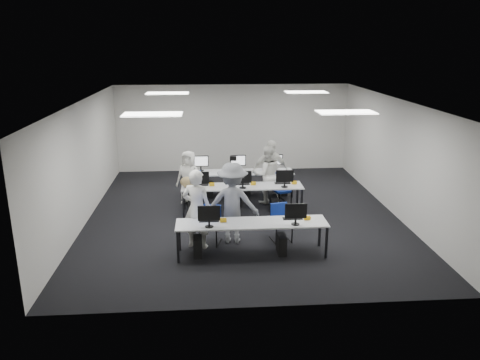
{
  "coord_description": "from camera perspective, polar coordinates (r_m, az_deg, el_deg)",
  "views": [
    {
      "loc": [
        -0.92,
        -11.57,
        4.41
      ],
      "look_at": [
        -0.08,
        -0.15,
        1.0
      ],
      "focal_mm": 35.0,
      "sensor_mm": 36.0,
      "label": 1
    }
  ],
  "objects": [
    {
      "name": "student_2",
      "position": [
        13.16,
        -6.24,
        0.34
      ],
      "size": [
        0.86,
        0.73,
        1.5
      ],
      "primitive_type": "imported",
      "rotation": [
        0.0,
        0.0,
        -0.41
      ],
      "color": "silver",
      "rests_on": "ground"
    },
    {
      "name": "ceiling_panels",
      "position": [
        11.69,
        0.36,
        9.59
      ],
      "size": [
        5.2,
        4.6,
        0.02
      ],
      "color": "white",
      "rests_on": "room"
    },
    {
      "name": "chair_0",
      "position": [
        10.65,
        -3.6,
        -6.32
      ],
      "size": [
        0.53,
        0.56,
        0.86
      ],
      "rotation": [
        0.0,
        0.0,
        -0.28
      ],
      "color": "navy",
      "rests_on": "ground"
    },
    {
      "name": "chair_3",
      "position": [
        13.12,
        -0.59,
        -1.75
      ],
      "size": [
        0.54,
        0.57,
        0.89
      ],
      "rotation": [
        0.0,
        0.0,
        -0.24
      ],
      "color": "navy",
      "rests_on": "ground"
    },
    {
      "name": "desk_mid",
      "position": [
        12.38,
        0.27,
        -0.94
      ],
      "size": [
        3.2,
        0.7,
        0.73
      ],
      "color": "#A9ABAE",
      "rests_on": "ground"
    },
    {
      "name": "desk_back",
      "position": [
        13.72,
        -0.19,
        0.81
      ],
      "size": [
        3.2,
        0.7,
        0.73
      ],
      "color": "#A9ABAE",
      "rests_on": "ground"
    },
    {
      "name": "dslr_camera",
      "position": [
        10.37,
        -0.84,
        2.67
      ],
      "size": [
        0.17,
        0.2,
        0.1
      ],
      "primitive_type": "cube",
      "rotation": [
        0.0,
        0.0,
        2.98
      ],
      "color": "black",
      "rests_on": "photographer"
    },
    {
      "name": "student_1",
      "position": [
        13.1,
        3.31,
        0.68
      ],
      "size": [
        0.87,
        0.72,
        1.65
      ],
      "primitive_type": "imported",
      "rotation": [
        0.0,
        0.0,
        3.27
      ],
      "color": "silver",
      "rests_on": "ground"
    },
    {
      "name": "desk_front",
      "position": [
        9.94,
        1.44,
        -5.45
      ],
      "size": [
        3.2,
        0.7,
        0.73
      ],
      "color": "#A9ABAE",
      "rests_on": "ground"
    },
    {
      "name": "photographer",
      "position": [
        10.48,
        -0.91,
        -2.82
      ],
      "size": [
        1.29,
        0.87,
        1.86
      ],
      "primitive_type": "imported",
      "rotation": [
        0.0,
        0.0,
        2.98
      ],
      "color": "slate",
      "rests_on": "ground"
    },
    {
      "name": "equipment_mid",
      "position": [
        12.45,
        -0.61,
        -2.4
      ],
      "size": [
        2.91,
        0.41,
        1.19
      ],
      "color": "white",
      "rests_on": "desk_mid"
    },
    {
      "name": "chair_2",
      "position": [
        13.06,
        -5.52,
        -1.85
      ],
      "size": [
        0.55,
        0.58,
        0.94
      ],
      "rotation": [
        0.0,
        0.0,
        0.2
      ],
      "color": "navy",
      "rests_on": "ground"
    },
    {
      "name": "handbag",
      "position": [
        12.28,
        -6.48,
        -0.25
      ],
      "size": [
        0.39,
        0.3,
        0.29
      ],
      "primitive_type": "ellipsoid",
      "rotation": [
        0.0,
        0.0,
        -0.23
      ],
      "color": "#9B8850",
      "rests_on": "desk_mid"
    },
    {
      "name": "chair_6",
      "position": [
        13.38,
        -0.67,
        -1.25
      ],
      "size": [
        0.52,
        0.56,
        0.99
      ],
      "rotation": [
        0.0,
        0.0,
        -0.08
      ],
      "color": "navy",
      "rests_on": "ground"
    },
    {
      "name": "chair_1",
      "position": [
        10.8,
        5.0,
        -6.02
      ],
      "size": [
        0.5,
        0.53,
        0.85
      ],
      "rotation": [
        0.0,
        0.0,
        0.2
      ],
      "color": "navy",
      "rests_on": "ground"
    },
    {
      "name": "equipment_front",
      "position": [
        10.03,
        0.34,
        -7.23
      ],
      "size": [
        2.51,
        0.41,
        1.19
      ],
      "color": "#0C1EA4",
      "rests_on": "desk_front"
    },
    {
      "name": "student_0",
      "position": [
        10.26,
        -5.3,
        -3.52
      ],
      "size": [
        0.76,
        0.62,
        1.79
      ],
      "primitive_type": "imported",
      "rotation": [
        0.0,
        0.0,
        2.8
      ],
      "color": "silver",
      "rests_on": "ground"
    },
    {
      "name": "equipment_back",
      "position": [
        13.84,
        0.6,
        -0.43
      ],
      "size": [
        2.91,
        0.41,
        1.19
      ],
      "color": "white",
      "rests_on": "desk_back"
    },
    {
      "name": "chair_5",
      "position": [
        13.35,
        -5.31,
        -1.49
      ],
      "size": [
        0.46,
        0.5,
        0.9
      ],
      "rotation": [
        0.0,
        0.0,
        -0.05
      ],
      "color": "navy",
      "rests_on": "ground"
    },
    {
      "name": "chair_4",
      "position": [
        13.07,
        5.1,
        -1.97
      ],
      "size": [
        0.53,
        0.55,
        0.84
      ],
      "rotation": [
        0.0,
        0.0,
        0.3
      ],
      "color": "navy",
      "rests_on": "ground"
    },
    {
      "name": "chair_7",
      "position": [
        13.45,
        4.45,
        -1.32
      ],
      "size": [
        0.55,
        0.58,
        0.91
      ],
      "rotation": [
        0.0,
        0.0,
        0.25
      ],
      "color": "navy",
      "rests_on": "ground"
    },
    {
      "name": "room",
      "position": [
        11.96,
        0.35,
        2.51
      ],
      "size": [
        9.0,
        9.02,
        3.0
      ],
      "color": "black",
      "rests_on": "ground"
    },
    {
      "name": "student_3",
      "position": [
        13.16,
        3.69,
        1.05
      ],
      "size": [
        1.1,
        0.58,
        1.78
      ],
      "primitive_type": "imported",
      "rotation": [
        0.0,
        0.0,
        0.14
      ],
      "color": "silver",
      "rests_on": "ground"
    }
  ]
}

